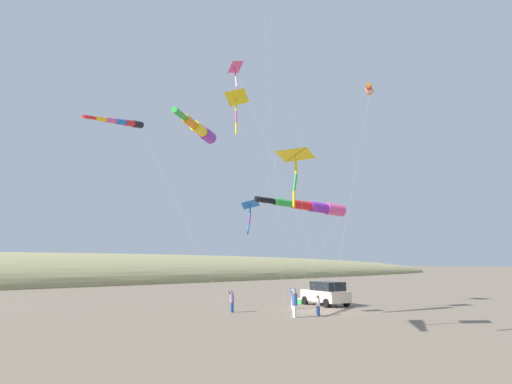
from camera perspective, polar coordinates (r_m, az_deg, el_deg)
name	(u,v)px	position (r m, az deg, el deg)	size (l,w,h in m)	color
ground_plane	(322,311)	(34.08, 8.01, -14.04)	(600.00, 600.00, 0.00)	#756654
dune_ridge_grassy	(37,284)	(80.65, -24.89, -10.01)	(28.00, 240.00, 9.53)	#938E60
parked_car	(326,293)	(38.23, 8.41, -11.97)	(4.65, 3.01, 1.85)	beige
cooler_box	(300,301)	(39.85, 5.35, -12.93)	(0.62, 0.42, 0.42)	green
person_adult_flyer	(295,302)	(30.12, 4.66, -13.02)	(0.62, 0.54, 1.76)	silver
person_child_green_jacket	(232,300)	(33.05, -2.94, -12.84)	(0.40, 0.49, 1.52)	#335199
person_child_grey_jacket	(293,297)	(35.59, 4.45, -12.49)	(0.54, 0.48, 1.54)	silver
person_bystander_far	(318,303)	(31.22, 7.45, -13.16)	(0.47, 0.38, 1.41)	#335199
kite_delta_checkered_midright	(235,68)	(38.02, -2.59, 14.72)	(5.83, 6.51, 18.83)	#EF4C93
kite_windsock_white_trailing	(313,207)	(31.77, 6.92, -1.78)	(9.19, 11.03, 7.45)	#EF4C93
kite_delta_black_fish_shape	(236,99)	(32.59, -2.45, 11.16)	(1.31, 8.80, 14.86)	yellow
kite_delta_purple_drifting	(250,205)	(30.63, -0.76, -1.56)	(1.12, 7.53, 7.43)	blue
kite_windsock_small_distant	(200,129)	(22.88, -6.82, 7.49)	(2.82, 16.29, 9.95)	purple
kite_windsock_long_streamer_left	(369,89)	(33.96, 13.47, 11.94)	(8.76, 7.27, 16.02)	orange
kite_delta_blue_topmost	(295,155)	(23.94, 4.71, 4.42)	(6.33, 9.34, 9.10)	yellow
kite_windsock_green_low_center	(123,122)	(30.27, -15.72, 8.07)	(4.01, 9.72, 12.49)	black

